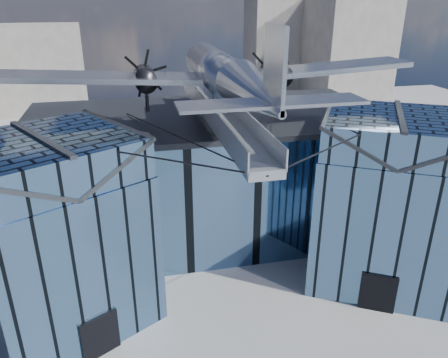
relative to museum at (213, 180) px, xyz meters
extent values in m
plane|color=gray|center=(0.00, -5.82, -5.54)|extent=(120.00, 120.00, 0.00)
cube|color=#4A6F96|center=(0.00, 3.18, -0.79)|extent=(28.00, 14.00, 9.50)
cube|color=#26292E|center=(0.00, 3.18, 4.16)|extent=(28.00, 14.00, 0.40)
cube|color=#4A6F96|center=(-10.50, -6.82, -0.79)|extent=(11.79, 11.43, 9.50)
cube|color=#4A6F96|center=(-10.50, -6.82, 5.06)|extent=(11.56, 11.20, 2.20)
cube|color=#26292E|center=(-8.55, -5.69, 5.06)|extent=(7.98, 9.23, 2.40)
cube|color=#26292E|center=(-10.50, -6.82, 6.21)|extent=(4.30, 7.10, 0.18)
cube|color=black|center=(-8.48, -10.33, -4.24)|extent=(2.03, 1.32, 2.60)
cube|color=black|center=(-6.60, -4.57, -0.79)|extent=(0.34, 0.34, 9.50)
cube|color=#4A6F96|center=(10.50, -6.82, -0.79)|extent=(11.79, 11.43, 9.50)
cube|color=#4A6F96|center=(10.50, -6.82, 5.06)|extent=(11.56, 11.20, 2.20)
cube|color=#26292E|center=(8.55, -5.69, 5.06)|extent=(7.98, 9.23, 2.40)
cube|color=#26292E|center=(12.45, -7.94, 5.06)|extent=(7.98, 9.23, 2.40)
cube|color=#26292E|center=(10.50, -6.82, 6.21)|extent=(4.30, 7.10, 0.18)
cube|color=black|center=(8.48, -10.33, -4.24)|extent=(2.03, 1.32, 2.60)
cube|color=black|center=(6.60, -4.57, -0.79)|extent=(0.34, 0.34, 9.50)
cube|color=#999DA6|center=(0.00, -2.32, 5.56)|extent=(1.80, 21.00, 0.50)
cube|color=#999DA6|center=(-0.90, -2.32, 6.21)|extent=(0.08, 21.00, 1.10)
cube|color=#999DA6|center=(0.90, -2.32, 6.21)|extent=(0.08, 21.00, 1.10)
cylinder|color=#999DA6|center=(0.00, 7.18, 4.89)|extent=(0.44, 0.44, 1.35)
cylinder|color=#999DA6|center=(0.00, 1.18, 4.89)|extent=(0.44, 0.44, 1.35)
cylinder|color=#999DA6|center=(0.00, -2.82, 4.89)|extent=(0.44, 0.44, 1.35)
cylinder|color=#999DA6|center=(0.00, -1.82, 6.51)|extent=(0.70, 0.70, 1.40)
cylinder|color=black|center=(-5.25, -9.82, 5.86)|extent=(10.55, 6.08, 0.69)
cylinder|color=black|center=(5.25, -9.82, 5.86)|extent=(10.55, 6.08, 0.69)
cylinder|color=black|center=(-3.00, -4.32, 5.01)|extent=(6.09, 17.04, 1.19)
cylinder|color=black|center=(3.00, -4.32, 5.01)|extent=(6.09, 17.04, 1.19)
cylinder|color=#A8ADB4|center=(0.00, -1.82, 8.46)|extent=(2.50, 11.00, 2.50)
sphere|color=#A8ADB4|center=(0.00, 3.68, 8.46)|extent=(2.50, 2.50, 2.50)
cube|color=black|center=(0.00, 2.68, 9.15)|extent=(1.60, 1.40, 0.50)
cone|color=#A8ADB4|center=(0.00, -10.82, 8.76)|extent=(2.50, 7.00, 2.50)
cube|color=#A8ADB4|center=(0.00, -13.12, 10.36)|extent=(0.18, 2.40, 3.40)
cube|color=#A8ADB4|center=(0.00, -13.02, 8.96)|extent=(8.00, 1.80, 0.14)
cube|color=#A8ADB4|center=(-7.00, -0.82, 8.16)|extent=(14.00, 3.20, 1.08)
cylinder|color=black|center=(-4.60, -0.22, 7.91)|extent=(1.44, 3.20, 1.44)
cone|color=black|center=(-4.60, 1.58, 7.91)|extent=(0.70, 0.70, 0.70)
cube|color=black|center=(-4.60, 1.73, 7.91)|extent=(1.05, 0.06, 3.33)
cube|color=black|center=(-4.60, 1.73, 7.91)|extent=(2.53, 0.06, 2.53)
cube|color=black|center=(-4.60, 1.73, 7.91)|extent=(3.33, 0.06, 1.05)
cylinder|color=black|center=(-4.60, -0.82, 6.69)|extent=(0.24, 0.24, 1.75)
cube|color=#A8ADB4|center=(7.00, -0.82, 8.16)|extent=(14.00, 3.20, 1.08)
cylinder|color=black|center=(4.60, -0.22, 7.91)|extent=(1.44, 3.20, 1.44)
cone|color=black|center=(4.60, 1.58, 7.91)|extent=(0.70, 0.70, 0.70)
cube|color=black|center=(4.60, 1.73, 7.91)|extent=(1.05, 0.06, 3.33)
cube|color=black|center=(4.60, 1.73, 7.91)|extent=(2.53, 0.06, 2.53)
cube|color=black|center=(4.60, 1.73, 7.91)|extent=(3.33, 0.06, 1.05)
cylinder|color=black|center=(4.60, -0.82, 6.69)|extent=(0.24, 0.24, 1.75)
cube|color=gray|center=(32.00, 42.18, 3.46)|extent=(12.00, 14.00, 18.00)
cube|color=gray|center=(-20.00, 49.18, 1.46)|extent=(14.00, 10.00, 14.00)
cube|color=gray|center=(22.00, 52.18, 7.46)|extent=(9.00, 9.00, 26.00)
camera|label=1|loc=(-5.89, -30.09, 13.18)|focal=35.00mm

